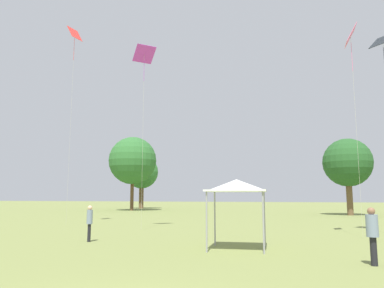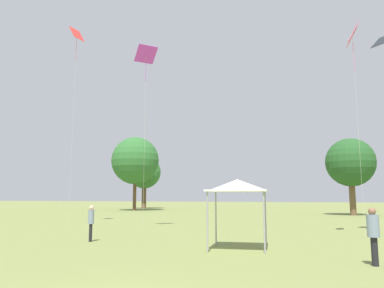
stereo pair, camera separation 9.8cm
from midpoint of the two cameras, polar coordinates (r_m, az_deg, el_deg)
person_standing_0 at (r=13.72m, az=26.08°, el=-11.79°), size 0.53×0.53×1.85m
person_standing_1 at (r=19.53m, az=-14.99°, el=-11.03°), size 0.33×0.33×1.76m
canopy_tent at (r=16.26m, az=7.12°, el=-6.39°), size 2.74×2.74×2.93m
kite_0 at (r=27.28m, az=-6.93°, el=12.97°), size 1.77×1.78×12.62m
kite_1 at (r=24.12m, az=23.40°, el=14.37°), size 0.63×1.21×11.93m
kite_3 at (r=34.36m, az=-17.09°, el=14.98°), size 0.82×1.32×16.44m
distant_tree_0 at (r=70.94m, az=-7.23°, el=-4.30°), size 6.17×6.17×9.87m
distant_tree_1 at (r=61.15m, az=-8.59°, el=-2.54°), size 7.63×7.63×11.78m
distant_tree_3 at (r=48.89m, az=23.05°, el=-2.64°), size 5.80×5.80×9.18m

